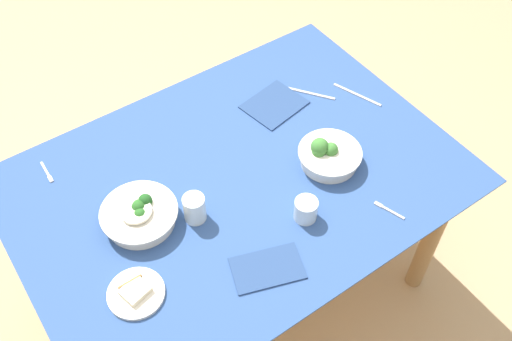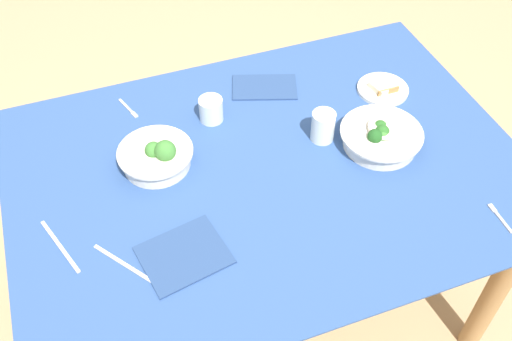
{
  "view_description": "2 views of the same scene",
  "coord_description": "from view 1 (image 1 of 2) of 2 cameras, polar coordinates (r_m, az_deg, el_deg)",
  "views": [
    {
      "loc": [
        0.66,
        1.06,
        2.29
      ],
      "look_at": [
        -0.06,
        0.03,
        0.78
      ],
      "focal_mm": 40.8,
      "sensor_mm": 36.0,
      "label": 1
    },
    {
      "loc": [
        -0.44,
        -1.09,
        2.0
      ],
      "look_at": [
        -0.05,
        -0.03,
        0.78
      ],
      "focal_mm": 41.22,
      "sensor_mm": 36.0,
      "label": 2
    }
  ],
  "objects": [
    {
      "name": "water_glass_center",
      "position": [
        1.86,
        -6.05,
        -3.71
      ],
      "size": [
        0.07,
        0.07,
        0.1
      ],
      "primitive_type": "cylinder",
      "color": "silver",
      "rests_on": "dining_table"
    },
    {
      "name": "dining_table",
      "position": [
        2.07,
        -1.82,
        -2.49
      ],
      "size": [
        1.5,
        1.08,
        0.74
      ],
      "color": "#2D4C84",
      "rests_on": "ground_plane"
    },
    {
      "name": "table_knife_right",
      "position": [
        2.29,
        5.34,
        7.55
      ],
      "size": [
        0.12,
        0.17,
        0.0
      ],
      "primitive_type": "cube",
      "rotation": [
        0.0,
        0.0,
        5.34
      ],
      "color": "#B7B7BC",
      "rests_on": "dining_table"
    },
    {
      "name": "napkin_folded_upper",
      "position": [
        2.23,
        1.8,
        6.47
      ],
      "size": [
        0.24,
        0.21,
        0.01
      ],
      "primitive_type": "cube",
      "rotation": [
        0.0,
        0.0,
        0.18
      ],
      "color": "navy",
      "rests_on": "dining_table"
    },
    {
      "name": "napkin_folded_lower",
      "position": [
        1.79,
        1.11,
        -9.55
      ],
      "size": [
        0.25,
        0.19,
        0.01
      ],
      "primitive_type": "cube",
      "rotation": [
        0.0,
        0.0,
        -0.33
      ],
      "color": "navy",
      "rests_on": "dining_table"
    },
    {
      "name": "bread_side_plate",
      "position": [
        1.77,
        -11.7,
        -11.64
      ],
      "size": [
        0.17,
        0.17,
        0.03
      ],
      "color": "silver",
      "rests_on": "dining_table"
    },
    {
      "name": "table_knife_left",
      "position": [
        2.3,
        9.89,
        7.33
      ],
      "size": [
        0.08,
        0.2,
        0.0
      ],
      "primitive_type": "cube",
      "rotation": [
        0.0,
        0.0,
        1.91
      ],
      "color": "#B7B7BC",
      "rests_on": "dining_table"
    },
    {
      "name": "ground_plane",
      "position": [
        2.61,
        -1.47,
        -11.02
      ],
      "size": [
        6.0,
        6.0,
        0.0
      ],
      "primitive_type": "plane",
      "color": "tan"
    },
    {
      "name": "broccoli_bowl_far",
      "position": [
        2.02,
        7.09,
        1.48
      ],
      "size": [
        0.22,
        0.22,
        0.11
      ],
      "color": "silver",
      "rests_on": "dining_table"
    },
    {
      "name": "water_glass_side",
      "position": [
        1.87,
        4.91,
        -3.84
      ],
      "size": [
        0.08,
        0.08,
        0.08
      ],
      "primitive_type": "cylinder",
      "color": "silver",
      "rests_on": "dining_table"
    },
    {
      "name": "broccoli_bowl_near",
      "position": [
        1.89,
        -11.32,
        -4.29
      ],
      "size": [
        0.25,
        0.25,
        0.09
      ],
      "color": "silver",
      "rests_on": "dining_table"
    },
    {
      "name": "fork_by_far_bowl",
      "position": [
        2.13,
        -19.79,
        -0.22
      ],
      "size": [
        0.01,
        0.1,
        0.0
      ],
      "rotation": [
        0.0,
        0.0,
        1.55
      ],
      "color": "#B7B7BC",
      "rests_on": "dining_table"
    },
    {
      "name": "fork_by_near_bowl",
      "position": [
        1.95,
        12.8,
        -3.77
      ],
      "size": [
        0.04,
        0.11,
        0.0
      ],
      "rotation": [
        0.0,
        0.0,
        5.03
      ],
      "color": "#B7B7BC",
      "rests_on": "dining_table"
    }
  ]
}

